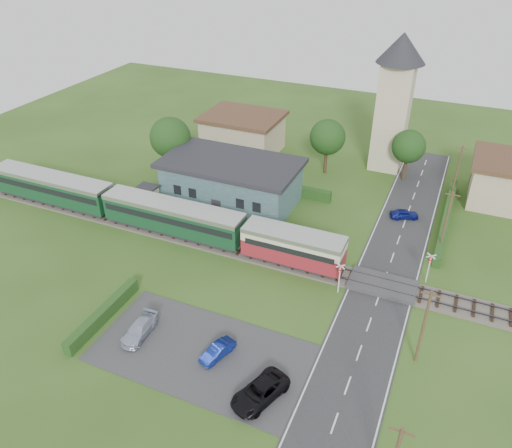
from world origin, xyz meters
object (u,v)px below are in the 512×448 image
at_px(car_park_blue, 218,351).
at_px(station_building, 231,181).
at_px(church_tower, 396,93).
at_px(pedestrian_far, 177,207).
at_px(car_park_dark, 260,392).
at_px(pedestrian_near, 277,229).
at_px(house_east, 509,181).
at_px(car_on_road, 404,214).
at_px(house_west, 243,133).
at_px(crossing_signal_near, 340,274).
at_px(equipment_hut, 147,197).
at_px(crossing_signal_far, 430,264).
at_px(car_park_silver, 139,329).
at_px(train, 148,211).

bearing_deg(car_park_blue, station_building, 131.23).
bearing_deg(church_tower, pedestrian_far, -130.17).
relative_size(car_park_dark, pedestrian_near, 2.89).
xyz_separation_m(church_tower, pedestrian_far, (-19.16, -22.69, -9.01)).
bearing_deg(house_east, car_on_road, -139.45).
xyz_separation_m(church_tower, pedestrian_near, (-7.00, -22.52, -8.96)).
bearing_deg(car_park_dark, pedestrian_near, 128.59).
height_order(station_building, house_east, house_east).
relative_size(house_west, crossing_signal_near, 3.30).
xyz_separation_m(pedestrian_near, pedestrian_far, (-12.16, -0.17, -0.05)).
xyz_separation_m(crossing_signal_near, car_park_dark, (-1.90, -13.74, -1.41)).
distance_m(equipment_hut, house_east, 42.41).
bearing_deg(crossing_signal_far, car_park_dark, -116.14).
bearing_deg(church_tower, car_park_silver, -106.69).
xyz_separation_m(train, church_tower, (20.70, 26.00, 8.05)).
bearing_deg(pedestrian_far, station_building, -35.22).
bearing_deg(station_building, car_park_blue, -66.55).
bearing_deg(car_on_road, station_building, 78.38).
height_order(car_park_blue, car_park_dark, car_park_dark).
distance_m(crossing_signal_near, pedestrian_far, 21.36).
height_order(car_park_dark, pedestrian_near, pedestrian_near).
bearing_deg(equipment_hut, car_park_blue, -43.53).
xyz_separation_m(equipment_hut, car_on_road, (27.73, 10.02, -1.16)).
xyz_separation_m(church_tower, crossing_signal_near, (1.40, -28.41, -8.08)).
height_order(house_west, car_park_dark, house_west).
relative_size(train, house_west, 4.00).
relative_size(house_west, pedestrian_near, 6.66).
xyz_separation_m(crossing_signal_near, car_park_silver, (-13.49, -11.91, -1.48)).
xyz_separation_m(car_on_road, car_park_dark, (-5.23, -29.37, 0.14)).
bearing_deg(crossing_signal_near, church_tower, 92.82).
relative_size(church_tower, house_east, 2.00).
distance_m(car_park_dark, pedestrian_near, 20.68).
bearing_deg(car_park_blue, crossing_signal_near, 78.00).
bearing_deg(car_park_silver, equipment_hut, 119.01).
relative_size(equipment_hut, pedestrian_near, 1.57).
distance_m(car_on_road, car_park_dark, 29.83).
height_order(house_west, pedestrian_near, house_west).
xyz_separation_m(train, pedestrian_far, (1.54, 3.31, -0.97)).
height_order(station_building, pedestrian_near, station_building).
xyz_separation_m(train, crossing_signal_near, (22.10, -2.41, -0.04)).
bearing_deg(car_park_silver, pedestrian_far, 108.94).
distance_m(station_building, pedestrian_near, 9.83).
bearing_deg(crossing_signal_far, pedestrian_near, 176.03).
relative_size(train, car_park_silver, 10.73).
bearing_deg(train, car_on_road, 27.46).
xyz_separation_m(station_building, car_on_road, (19.73, 4.22, -2.11)).
bearing_deg(car_park_dark, crossing_signal_near, 102.40).
relative_size(station_building, church_tower, 0.91).
height_order(car_park_silver, pedestrian_far, pedestrian_far).
height_order(train, crossing_signal_far, train).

